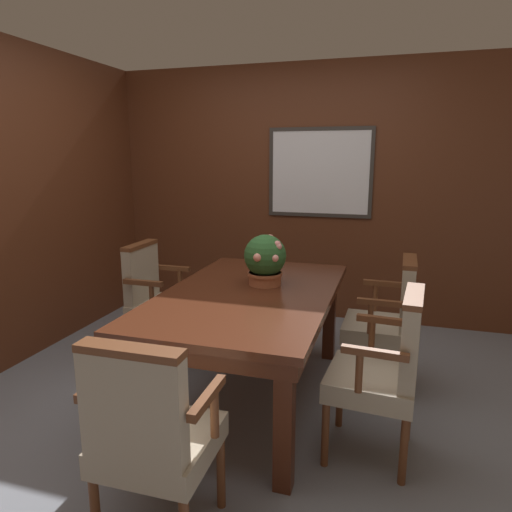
% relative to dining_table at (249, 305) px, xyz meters
% --- Properties ---
extents(ground_plane, '(14.00, 14.00, 0.00)m').
position_rel_dining_table_xyz_m(ground_plane, '(-0.13, -0.15, -0.65)').
color(ground_plane, gray).
extents(wall_back, '(7.20, 0.08, 2.45)m').
position_rel_dining_table_xyz_m(wall_back, '(-0.13, 1.77, 0.58)').
color(wall_back, '#5B2D19').
rests_on(wall_back, ground_plane).
extents(dining_table, '(1.05, 1.76, 0.74)m').
position_rel_dining_table_xyz_m(dining_table, '(0.00, 0.00, 0.00)').
color(dining_table, '#4C2314').
rests_on(dining_table, ground_plane).
extents(chair_left_far, '(0.45, 0.50, 0.93)m').
position_rel_dining_table_xyz_m(chair_left_far, '(-0.90, 0.39, -0.13)').
color(chair_left_far, brown).
rests_on(chair_left_far, ground_plane).
extents(chair_right_near, '(0.48, 0.52, 0.93)m').
position_rel_dining_table_xyz_m(chair_right_near, '(0.86, -0.37, -0.13)').
color(chair_right_near, brown).
rests_on(chair_right_near, ground_plane).
extents(chair_right_far, '(0.46, 0.51, 0.93)m').
position_rel_dining_table_xyz_m(chair_right_far, '(0.86, 0.41, -0.13)').
color(chair_right_far, brown).
rests_on(chair_right_far, ground_plane).
extents(chair_head_near, '(0.51, 0.46, 0.93)m').
position_rel_dining_table_xyz_m(chair_head_near, '(-0.02, -1.24, -0.13)').
color(chair_head_near, brown).
rests_on(chair_head_near, ground_plane).
extents(potted_plant, '(0.28, 0.32, 0.34)m').
position_rel_dining_table_xyz_m(potted_plant, '(0.05, 0.18, 0.27)').
color(potted_plant, '#B2603D').
rests_on(potted_plant, dining_table).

